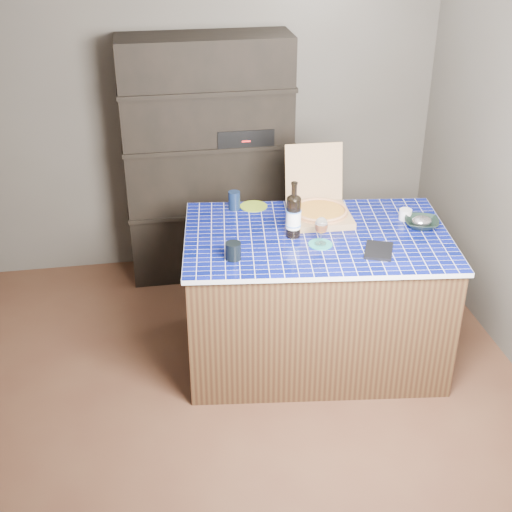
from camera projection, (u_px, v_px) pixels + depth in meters
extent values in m
plane|color=#503422|center=(241.00, 391.00, 4.31)|extent=(3.50, 3.50, 0.00)
plane|color=#545049|center=(203.00, 106.00, 5.22)|extent=(3.50, 0.00, 3.50)
plane|color=#545049|center=(321.00, 433.00, 2.19)|extent=(3.50, 0.00, 3.50)
cube|color=black|center=(208.00, 161.00, 5.20)|extent=(1.20, 0.40, 1.80)
cube|color=black|center=(243.00, 132.00, 5.09)|extent=(0.40, 0.32, 0.12)
cube|color=#4A341D|center=(314.00, 299.00, 4.45)|extent=(1.64, 1.14, 0.84)
cube|color=#050C4B|center=(317.00, 237.00, 4.24)|extent=(1.68, 1.18, 0.03)
cube|color=#916F4A|center=(320.00, 216.00, 4.42)|extent=(0.38, 0.38, 0.04)
cube|color=#916F4A|center=(314.00, 172.00, 4.51)|extent=(0.37, 0.10, 0.36)
cylinder|color=#B5794B|center=(320.00, 212.00, 4.40)|extent=(0.34, 0.34, 0.01)
cylinder|color=maroon|center=(320.00, 210.00, 4.40)|extent=(0.30, 0.30, 0.01)
torus|color=#B5794B|center=(320.00, 210.00, 4.40)|extent=(0.34, 0.34, 0.02)
cylinder|color=black|center=(293.00, 218.00, 4.16)|extent=(0.09, 0.09, 0.24)
ellipsoid|color=black|center=(294.00, 199.00, 4.11)|extent=(0.09, 0.09, 0.05)
cylinder|color=black|center=(294.00, 190.00, 4.08)|extent=(0.03, 0.03, 0.10)
cylinder|color=white|center=(293.00, 219.00, 4.17)|extent=(0.09, 0.09, 0.11)
cylinder|color=#427AE0|center=(293.00, 225.00, 4.18)|extent=(0.09, 0.09, 0.01)
cylinder|color=#427AE0|center=(294.00, 211.00, 4.14)|extent=(0.09, 0.09, 0.01)
cylinder|color=#19847A|center=(320.00, 244.00, 4.12)|extent=(0.14, 0.14, 0.01)
cylinder|color=white|center=(320.00, 243.00, 4.12)|extent=(0.07, 0.07, 0.00)
cylinder|color=white|center=(321.00, 238.00, 4.10)|extent=(0.01, 0.01, 0.07)
ellipsoid|color=white|center=(321.00, 225.00, 4.06)|extent=(0.08, 0.08, 0.10)
cylinder|color=#AF571C|center=(321.00, 227.00, 4.06)|extent=(0.06, 0.06, 0.05)
cylinder|color=white|center=(321.00, 222.00, 4.05)|extent=(0.06, 0.06, 0.02)
cylinder|color=black|center=(233.00, 251.00, 3.95)|extent=(0.09, 0.09, 0.10)
cube|color=black|center=(379.00, 251.00, 4.04)|extent=(0.22, 0.26, 0.02)
imported|color=black|center=(422.00, 223.00, 4.31)|extent=(0.26, 0.26, 0.05)
ellipsoid|color=silver|center=(422.00, 221.00, 4.31)|extent=(0.12, 0.10, 0.06)
cylinder|color=silver|center=(405.00, 214.00, 4.40)|extent=(0.08, 0.08, 0.07)
cylinder|color=black|center=(234.00, 200.00, 4.53)|extent=(0.07, 0.07, 0.12)
cylinder|color=olive|center=(254.00, 206.00, 4.58)|extent=(0.18, 0.18, 0.01)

